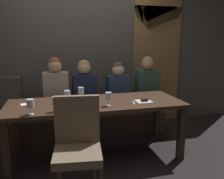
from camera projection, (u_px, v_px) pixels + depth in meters
ground at (97, 156)px, 3.13m from camera, size 9.00×9.00×0.00m
back_wall_tiled at (82, 41)px, 3.98m from camera, size 6.00×0.12×3.00m
arched_door at (157, 48)px, 4.27m from camera, size 0.90×0.05×2.55m
dining_table at (96, 109)px, 3.00m from camera, size 2.20×0.84×0.74m
banquette_bench at (88, 122)px, 3.75m from camera, size 2.50×0.44×0.45m
chair_near_side at (77, 141)px, 2.25m from camera, size 0.49×0.49×0.98m
diner_redhead at (56, 86)px, 3.49m from camera, size 0.36×0.24×0.82m
diner_bearded at (84, 86)px, 3.61m from camera, size 0.36×0.24×0.77m
diner_far_end at (118, 86)px, 3.78m from camera, size 0.36×0.24×0.72m
diner_near_end at (147, 82)px, 3.84m from camera, size 0.36×0.24×0.81m
wine_glass_far_right at (55, 101)px, 2.56m from camera, size 0.08×0.08×0.16m
wine_glass_center_front at (108, 96)px, 2.78m from camera, size 0.08×0.08×0.16m
wine_glass_center_back at (81, 91)px, 3.08m from camera, size 0.08×0.08×0.16m
wine_glass_far_left at (67, 94)px, 2.88m from camera, size 0.08×0.08×0.16m
wine_glass_end_right at (30, 104)px, 2.45m from camera, size 0.08×0.08×0.16m
dessert_plate at (144, 101)px, 2.98m from camera, size 0.19×0.19×0.05m
fork_on_table at (134, 103)px, 2.93m from camera, size 0.06×0.17×0.01m
folded_napkin at (25, 104)px, 2.85m from camera, size 0.13×0.12×0.01m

